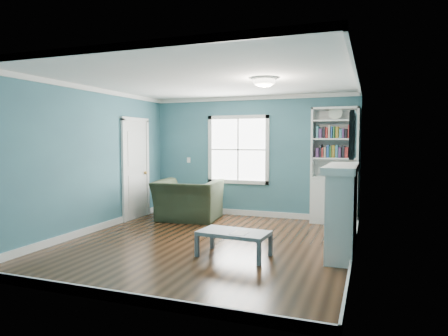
% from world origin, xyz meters
% --- Properties ---
extents(floor, '(5.00, 5.00, 0.00)m').
position_xyz_m(floor, '(0.00, 0.00, 0.00)').
color(floor, black).
rests_on(floor, ground).
extents(room_walls, '(5.00, 5.00, 5.00)m').
position_xyz_m(room_walls, '(0.00, 0.00, 1.58)').
color(room_walls, '#386171').
rests_on(room_walls, ground).
extents(trim, '(4.50, 5.00, 2.60)m').
position_xyz_m(trim, '(0.00, 0.00, 1.24)').
color(trim, white).
rests_on(trim, ground).
extents(window, '(1.40, 0.06, 1.50)m').
position_xyz_m(window, '(-0.30, 2.49, 1.45)').
color(window, white).
rests_on(window, room_walls).
extents(bookshelf, '(0.90, 0.35, 2.31)m').
position_xyz_m(bookshelf, '(1.77, 2.30, 0.92)').
color(bookshelf, silver).
rests_on(bookshelf, ground).
extents(fireplace, '(0.44, 1.58, 1.30)m').
position_xyz_m(fireplace, '(2.08, 0.20, 0.64)').
color(fireplace, black).
rests_on(fireplace, ground).
extents(tv, '(0.06, 1.10, 0.65)m').
position_xyz_m(tv, '(2.20, 0.20, 1.72)').
color(tv, black).
rests_on(tv, fireplace).
extents(door, '(0.12, 0.98, 2.17)m').
position_xyz_m(door, '(-2.22, 1.40, 1.07)').
color(door, silver).
rests_on(door, ground).
extents(ceiling_fixture, '(0.38, 0.38, 0.15)m').
position_xyz_m(ceiling_fixture, '(0.90, 0.10, 2.55)').
color(ceiling_fixture, white).
rests_on(ceiling_fixture, room_walls).
extents(light_switch, '(0.08, 0.01, 0.12)m').
position_xyz_m(light_switch, '(-1.50, 2.48, 1.20)').
color(light_switch, white).
rests_on(light_switch, room_walls).
extents(recliner, '(1.35, 0.95, 1.11)m').
position_xyz_m(recliner, '(-1.10, 1.60, 0.56)').
color(recliner, black).
rests_on(recliner, ground).
extents(coffee_table, '(1.03, 0.62, 0.36)m').
position_xyz_m(coffee_table, '(0.63, -0.52, 0.31)').
color(coffee_table, '#545D65').
rests_on(coffee_table, ground).
extents(paper_sheet, '(0.23, 0.28, 0.00)m').
position_xyz_m(paper_sheet, '(0.75, -0.61, 0.36)').
color(paper_sheet, white).
rests_on(paper_sheet, coffee_table).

